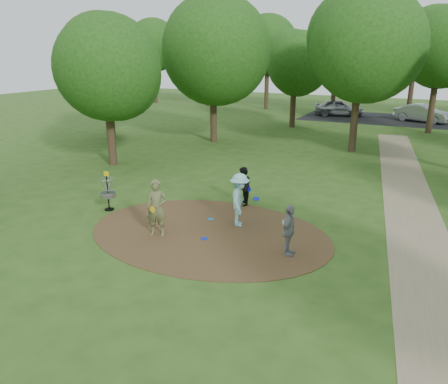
% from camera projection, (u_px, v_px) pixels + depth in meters
% --- Properties ---
extents(ground, '(100.00, 100.00, 0.00)m').
position_uv_depth(ground, '(209.00, 233.00, 14.75)').
color(ground, '#2D5119').
rests_on(ground, ground).
extents(dirt_clearing, '(8.40, 8.40, 0.02)m').
position_uv_depth(dirt_clearing, '(209.00, 232.00, 14.74)').
color(dirt_clearing, '#47301C').
rests_on(dirt_clearing, ground).
extents(footpath, '(7.55, 39.89, 0.01)m').
position_uv_depth(footpath, '(420.00, 246.00, 13.75)').
color(footpath, '#8C7A5B').
rests_on(footpath, ground).
extents(parking_lot, '(14.00, 8.00, 0.01)m').
position_uv_depth(parking_lot, '(382.00, 119.00, 39.59)').
color(parking_lot, black).
rests_on(parking_lot, ground).
extents(player_observer_with_disc, '(0.82, 0.69, 1.92)m').
position_uv_depth(player_observer_with_disc, '(157.00, 208.00, 14.28)').
color(player_observer_with_disc, '#5F663B').
rests_on(player_observer_with_disc, ground).
extents(player_throwing_with_disc, '(1.32, 1.39, 1.88)m').
position_uv_depth(player_throwing_with_disc, '(239.00, 200.00, 15.10)').
color(player_throwing_with_disc, '#98DDE2').
rests_on(player_throwing_with_disc, ground).
extents(player_walking_with_disc, '(0.91, 0.96, 1.56)m').
position_uv_depth(player_walking_with_disc, '(243.00, 187.00, 17.13)').
color(player_walking_with_disc, black).
rests_on(player_walking_with_disc, ground).
extents(player_waiting_with_disc, '(0.45, 0.95, 1.59)m').
position_uv_depth(player_waiting_with_disc, '(289.00, 230.00, 12.91)').
color(player_waiting_with_disc, gray).
rests_on(player_waiting_with_disc, ground).
extents(disc_ground_cyan, '(0.22, 0.22, 0.02)m').
position_uv_depth(disc_ground_cyan, '(211.00, 219.00, 15.88)').
color(disc_ground_cyan, '#187CC5').
rests_on(disc_ground_cyan, dirt_clearing).
extents(disc_ground_blue, '(0.22, 0.22, 0.02)m').
position_uv_depth(disc_ground_blue, '(204.00, 239.00, 14.22)').
color(disc_ground_blue, '#0C26DA').
rests_on(disc_ground_blue, dirt_clearing).
extents(car_left, '(4.77, 2.65, 1.53)m').
position_uv_depth(car_left, '(339.00, 108.00, 41.22)').
color(car_left, '#93949A').
rests_on(car_left, ground).
extents(car_right, '(4.81, 3.03, 1.50)m').
position_uv_depth(car_right, '(422.00, 113.00, 37.59)').
color(car_right, '#A1A5A9').
rests_on(car_right, ground).
extents(disc_golf_basket, '(0.63, 0.63, 1.54)m').
position_uv_depth(disc_golf_basket, '(108.00, 188.00, 16.60)').
color(disc_golf_basket, black).
rests_on(disc_golf_basket, ground).
extents(tree_ring, '(37.23, 45.70, 9.16)m').
position_uv_depth(tree_ring, '(302.00, 64.00, 20.57)').
color(tree_ring, '#332316').
rests_on(tree_ring, ground).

